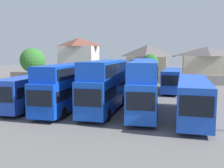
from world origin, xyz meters
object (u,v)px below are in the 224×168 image
object	(u,v)px
bus_1	(31,90)
bus_2	(65,85)
bus_6	(95,77)
bus_8	(142,73)
house_terrace_right	(207,63)
bus_7	(121,78)
bus_9	(172,79)
tree_behind_wall	(33,60)
house_terrace_left	(79,58)
bus_4	(144,85)
bus_5	(193,96)
tree_left_of_lot	(150,63)
house_terrace_centre	(147,61)
bus_3	(105,83)

from	to	relation	value
bus_1	bus_2	size ratio (longest dim) A/B	0.97
bus_1	bus_6	distance (m)	14.91
bus_8	house_terrace_right	distance (m)	22.01
bus_6	house_terrace_right	bearing A→B (deg)	130.46
bus_7	bus_9	distance (m)	7.82
tree_behind_wall	house_terrace_left	bearing A→B (deg)	62.14
bus_4	bus_5	xyz separation A→B (m)	(4.43, -0.55, -0.86)
bus_2	tree_left_of_lot	distance (m)	28.40
bus_6	bus_9	xyz separation A→B (m)	(11.92, 0.69, -0.04)
bus_7	house_terrace_right	bearing A→B (deg)	145.66
bus_5	house_terrace_centre	world-z (taller)	house_terrace_centre
bus_4	house_terrace_left	distance (m)	38.07
bus_4	bus_9	world-z (taller)	bus_4
bus_1	house_terrace_right	distance (m)	40.15
bus_1	bus_9	world-z (taller)	bus_1
bus_8	house_terrace_left	distance (m)	24.73
house_terrace_left	tree_left_of_lot	distance (m)	17.99
bus_6	tree_behind_wall	distance (m)	17.15
house_terrace_left	bus_8	bearing A→B (deg)	-46.33
bus_2	house_terrace_right	distance (m)	38.26
house_terrace_left	house_terrace_centre	world-z (taller)	house_terrace_left
house_terrace_centre	bus_5	bearing A→B (deg)	-77.97
house_terrace_left	bus_9	bearing A→B (deg)	-39.16
bus_1	house_terrace_centre	distance (m)	35.39
bus_2	house_terrace_right	bearing A→B (deg)	152.51
bus_8	house_terrace_centre	bearing A→B (deg)	-178.25
house_terrace_left	tree_behind_wall	bearing A→B (deg)	-117.86
house_terrace_left	bus_6	bearing A→B (deg)	-62.24
bus_2	bus_7	bearing A→B (deg)	169.94
bus_4	bus_5	bearing A→B (deg)	79.83
bus_9	house_terrace_right	distance (m)	19.77
bus_3	house_terrace_right	xyz separation A→B (m)	(13.64, 33.60, 0.80)
bus_9	house_terrace_centre	xyz separation A→B (m)	(-5.57, 18.81, 1.99)
bus_5	bus_7	size ratio (longest dim) A/B	1.15
bus_4	bus_7	world-z (taller)	bus_4
tree_behind_wall	bus_5	bearing A→B (deg)	-37.90
bus_4	house_terrace_right	distance (m)	35.20
bus_2	bus_5	xyz separation A→B (m)	(12.43, -0.47, -0.65)
bus_1	house_terrace_left	bearing A→B (deg)	-169.43
bus_4	tree_left_of_lot	xyz separation A→B (m)	(-1.78, 27.60, 1.04)
bus_6	bus_9	bearing A→B (deg)	88.73
bus_3	bus_4	world-z (taller)	same
bus_9	tree_behind_wall	distance (m)	28.14
bus_3	tree_behind_wall	bearing A→B (deg)	-136.29
bus_7	house_terrace_centre	xyz separation A→B (m)	(2.25, 18.87, 1.99)
house_terrace_centre	bus_9	bearing A→B (deg)	-73.50
house_terrace_centre	bus_6	bearing A→B (deg)	-108.03
bus_3	tree_left_of_lot	bearing A→B (deg)	175.70
bus_7	tree_behind_wall	world-z (taller)	tree_behind_wall
bus_2	bus_3	xyz separation A→B (m)	(4.04, 0.32, 0.21)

